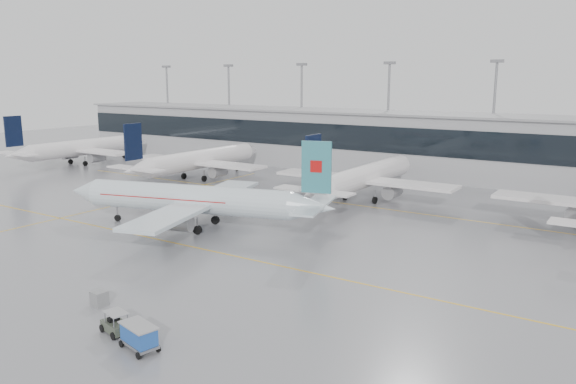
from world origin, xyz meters
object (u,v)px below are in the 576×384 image
Objects in this scene: gse_unit at (99,298)px; baggage_cart at (139,335)px; air_canada_jet at (197,200)px; baggage_tug at (116,326)px.

baggage_cart is at bearing -16.11° from gse_unit.
gse_unit is at bearing 97.64° from air_canada_jet.
gse_unit is (-8.98, 3.67, -0.49)m from baggage_cart.
air_canada_jet is 29.68× the size of gse_unit.
baggage_tug is 1.11× the size of baggage_cart.
baggage_tug reaches higher than gse_unit.
air_canada_jet is 30.74m from baggage_tug.
air_canada_jet reaches higher than baggage_tug.
air_canada_jet is 33.28m from baggage_cart.
air_canada_jet is at bearing 133.69° from baggage_tug.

